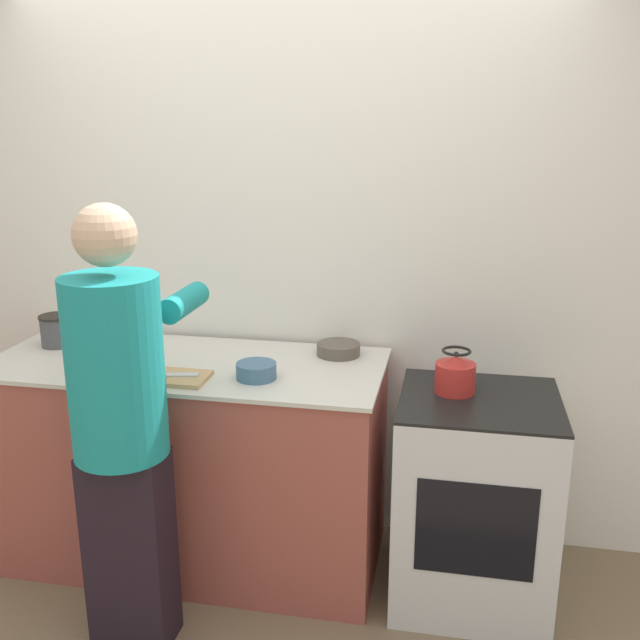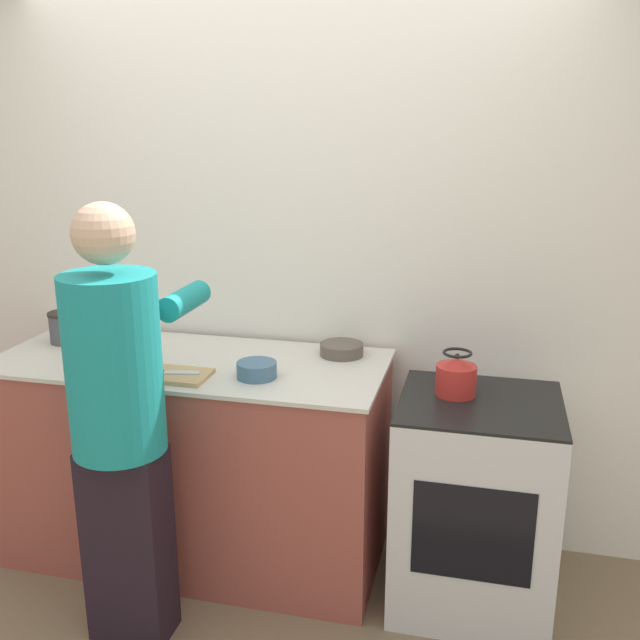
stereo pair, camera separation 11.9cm
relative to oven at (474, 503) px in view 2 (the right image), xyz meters
name	(u,v)px [view 2 (the right image)]	position (x,y,z in m)	size (l,w,h in m)	color
ground_plane	(246,608)	(-0.89, -0.29, -0.44)	(12.00, 12.00, 0.00)	#7A664C
wall_back	(293,264)	(-0.89, 0.47, 0.86)	(8.00, 0.05, 2.60)	white
counter	(194,458)	(-1.25, 0.05, 0.03)	(1.71, 0.72, 0.94)	#9E4C42
oven	(474,503)	(0.00, 0.00, 0.00)	(0.63, 0.59, 0.89)	silver
person	(120,415)	(-1.27, -0.51, 0.47)	(0.38, 0.62, 1.68)	black
cutting_board	(168,375)	(-1.24, -0.16, 0.50)	(0.34, 0.19, 0.02)	tan
knife	(169,372)	(-1.24, -0.17, 0.52)	(0.24, 0.08, 0.01)	silver
kettle	(456,376)	(-0.10, 0.05, 0.52)	(0.16, 0.16, 0.18)	red
bowl_prep	(342,349)	(-0.61, 0.27, 0.52)	(0.19, 0.19, 0.05)	brown
bowl_mixing	(258,370)	(-0.88, -0.08, 0.53)	(0.16, 0.16, 0.06)	#426684
canister_jar	(65,327)	(-1.91, 0.16, 0.57)	(0.15, 0.15, 0.14)	#4C4C51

